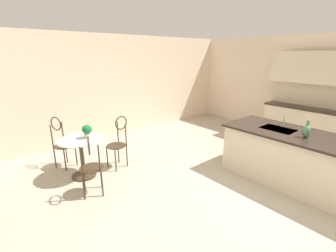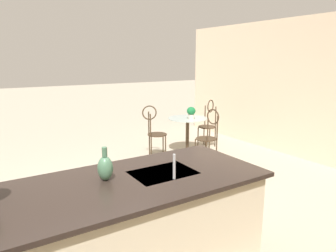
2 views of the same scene
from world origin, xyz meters
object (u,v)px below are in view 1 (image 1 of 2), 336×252
Objects in this scene: chair_near_window at (91,163)px; vase_on_counter at (306,131)px; bistro_table at (82,154)px; chair_by_island at (61,140)px; potted_plant_on_table at (87,131)px; chair_toward_desk at (118,140)px.

vase_on_counter is at bearing 53.54° from chair_near_window.
chair_near_window is 3.48m from vase_on_counter.
chair_by_island reaches higher than bistro_table.
vase_on_counter reaches higher than chair_near_window.
bistro_table is 2.78× the size of vase_on_counter.
chair_by_island is 0.80m from potted_plant_on_table.
vase_on_counter is at bearing 35.29° from chair_toward_desk.
chair_toward_desk is at bearing 50.82° from chair_by_island.
bistro_table is at bearing -96.28° from potted_plant_on_table.
bistro_table is 3.25× the size of potted_plant_on_table.
chair_near_window and chair_toward_desk have the same top height.
chair_near_window is 1.00× the size of chair_toward_desk.
chair_by_island is at bearing -140.78° from vase_on_counter.
bistro_table is 0.77× the size of chair_near_window.
bistro_table is 0.69m from chair_by_island.
chair_toward_desk reaches higher than potted_plant_on_table.
bistro_table is at bearing -93.92° from chair_toward_desk.
vase_on_counter is at bearing 43.85° from bistro_table.
potted_plant_on_table is at bearing 83.72° from bistro_table.
potted_plant_on_table is (0.68, 0.28, 0.31)m from chair_by_island.
chair_toward_desk is 4.23× the size of potted_plant_on_table.
vase_on_counter reaches higher than potted_plant_on_table.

